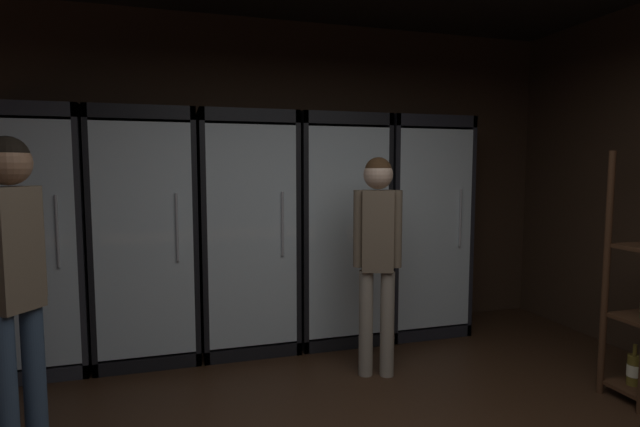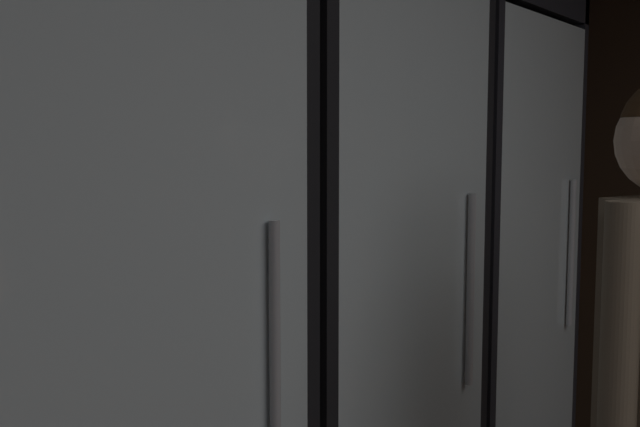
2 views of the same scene
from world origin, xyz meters
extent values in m
cube|color=#382619|center=(0.00, 3.03, 1.40)|extent=(6.00, 0.06, 2.80)
cube|color=#2B2B30|center=(-1.95, 2.96, 0.98)|extent=(0.76, 0.04, 1.96)
cube|color=#2B2B30|center=(-1.59, 2.68, 0.98)|extent=(0.04, 0.60, 1.96)
cube|color=#2B2B30|center=(-1.95, 2.68, 1.91)|extent=(0.76, 0.60, 0.10)
cube|color=#2B2B30|center=(-1.95, 2.68, 0.05)|extent=(0.76, 0.60, 0.10)
cube|color=white|center=(-1.95, 2.93, 0.98)|extent=(0.68, 0.02, 1.72)
cube|color=silver|center=(-1.95, 2.39, 0.98)|extent=(0.68, 0.02, 1.72)
cylinder|color=#B2B2B7|center=(-1.72, 2.37, 1.08)|extent=(0.02, 0.02, 0.50)
cube|color=silver|center=(-1.95, 2.68, 0.12)|extent=(0.66, 0.52, 0.02)
cylinder|color=#194723|center=(-2.17, 2.67, 0.23)|extent=(0.08, 0.08, 0.21)
cylinder|color=#194723|center=(-2.17, 2.67, 0.38)|extent=(0.03, 0.03, 0.08)
cylinder|color=white|center=(-2.17, 2.67, 0.22)|extent=(0.08, 0.08, 0.06)
cylinder|color=black|center=(-1.95, 2.67, 0.25)|extent=(0.07, 0.07, 0.23)
cylinder|color=black|center=(-1.95, 2.67, 0.41)|extent=(0.02, 0.02, 0.09)
cylinder|color=beige|center=(-1.95, 2.67, 0.23)|extent=(0.07, 0.07, 0.08)
cylinder|color=#194723|center=(-1.73, 2.71, 0.22)|extent=(0.08, 0.08, 0.19)
cylinder|color=#194723|center=(-1.73, 2.71, 0.36)|extent=(0.03, 0.03, 0.09)
cylinder|color=beige|center=(-1.73, 2.71, 0.22)|extent=(0.08, 0.08, 0.06)
cube|color=silver|center=(-1.95, 2.68, 0.55)|extent=(0.66, 0.52, 0.02)
cylinder|color=#336B38|center=(-2.18, 2.72, 0.66)|extent=(0.07, 0.07, 0.21)
cylinder|color=#336B38|center=(-2.18, 2.72, 0.80)|extent=(0.03, 0.03, 0.07)
cylinder|color=beige|center=(-2.18, 2.72, 0.64)|extent=(0.07, 0.07, 0.07)
cylinder|color=brown|center=(-1.96, 2.71, 0.67)|extent=(0.07, 0.07, 0.24)
cylinder|color=brown|center=(-1.96, 2.71, 0.83)|extent=(0.02, 0.02, 0.08)
cylinder|color=tan|center=(-1.96, 2.71, 0.66)|extent=(0.07, 0.07, 0.08)
cylinder|color=#9EAD99|center=(-1.73, 2.65, 0.65)|extent=(0.07, 0.07, 0.19)
cylinder|color=#9EAD99|center=(-1.73, 2.65, 0.78)|extent=(0.03, 0.03, 0.07)
cylinder|color=#B2332D|center=(-1.73, 2.65, 0.66)|extent=(0.07, 0.07, 0.07)
cube|color=silver|center=(-1.95, 2.68, 0.97)|extent=(0.66, 0.52, 0.02)
cylinder|color=#336B38|center=(-2.11, 2.66, 1.07)|extent=(0.06, 0.06, 0.19)
cylinder|color=#336B38|center=(-2.11, 2.66, 1.22)|extent=(0.03, 0.03, 0.10)
cylinder|color=#B2332D|center=(-2.11, 2.66, 1.08)|extent=(0.07, 0.07, 0.06)
cylinder|color=black|center=(-1.79, 2.68, 1.09)|extent=(0.07, 0.07, 0.21)
cylinder|color=black|center=(-1.79, 2.68, 1.24)|extent=(0.02, 0.02, 0.10)
cylinder|color=tan|center=(-1.79, 2.68, 1.09)|extent=(0.07, 0.07, 0.06)
cube|color=silver|center=(-1.95, 2.68, 1.40)|extent=(0.66, 0.52, 0.02)
cylinder|color=#336B38|center=(-1.95, 2.65, 1.52)|extent=(0.07, 0.07, 0.22)
cylinder|color=#336B38|center=(-1.95, 2.65, 1.66)|extent=(0.02, 0.02, 0.07)
cylinder|color=#2D2D33|center=(-1.95, 2.65, 1.51)|extent=(0.08, 0.08, 0.07)
cylinder|color=black|center=(-1.73, 2.71, 1.50)|extent=(0.07, 0.07, 0.19)
cylinder|color=black|center=(-1.73, 2.71, 1.64)|extent=(0.03, 0.03, 0.08)
cylinder|color=beige|center=(-1.73, 2.71, 1.48)|extent=(0.07, 0.07, 0.05)
cube|color=black|center=(-1.17, 2.96, 0.98)|extent=(0.76, 0.04, 1.96)
cube|color=black|center=(-1.53, 2.68, 0.98)|extent=(0.04, 0.60, 1.96)
cube|color=black|center=(-0.80, 2.68, 0.98)|extent=(0.04, 0.60, 1.96)
cube|color=black|center=(-1.17, 2.68, 1.91)|extent=(0.76, 0.60, 0.10)
cube|color=black|center=(-1.17, 2.68, 0.05)|extent=(0.76, 0.60, 0.10)
cube|color=white|center=(-1.17, 2.93, 0.98)|extent=(0.68, 0.02, 1.72)
cube|color=silver|center=(-1.17, 2.39, 0.98)|extent=(0.68, 0.02, 1.72)
cylinder|color=#B2B2B7|center=(-0.94, 2.37, 1.08)|extent=(0.02, 0.02, 0.50)
cube|color=silver|center=(-1.17, 2.68, 0.12)|extent=(0.66, 0.52, 0.02)
cylinder|color=#336B38|center=(-1.42, 2.65, 0.24)|extent=(0.07, 0.07, 0.23)
cylinder|color=#336B38|center=(-1.42, 2.65, 0.40)|extent=(0.02, 0.02, 0.09)
cylinder|color=white|center=(-1.42, 2.65, 0.24)|extent=(0.07, 0.07, 0.09)
cylinder|color=#9EAD99|center=(-1.25, 2.66, 0.22)|extent=(0.07, 0.07, 0.19)
cylinder|color=#9EAD99|center=(-1.25, 2.66, 0.35)|extent=(0.03, 0.03, 0.07)
cylinder|color=white|center=(-1.25, 2.66, 0.21)|extent=(0.08, 0.08, 0.06)
cylinder|color=#194723|center=(-1.08, 2.68, 0.22)|extent=(0.07, 0.07, 0.19)
cylinder|color=#194723|center=(-1.08, 2.68, 0.35)|extent=(0.02, 0.02, 0.06)
cylinder|color=white|center=(-1.08, 2.68, 0.23)|extent=(0.07, 0.07, 0.07)
cylinder|color=brown|center=(-0.91, 2.64, 0.24)|extent=(0.07, 0.07, 0.22)
cylinder|color=brown|center=(-0.91, 2.64, 0.38)|extent=(0.03, 0.03, 0.07)
cylinder|color=tan|center=(-0.91, 2.64, 0.22)|extent=(0.07, 0.07, 0.08)
cube|color=silver|center=(-1.17, 2.68, 0.69)|extent=(0.66, 0.52, 0.02)
cylinder|color=#336B38|center=(-1.40, 2.65, 0.80)|extent=(0.06, 0.06, 0.21)
cylinder|color=#336B38|center=(-1.40, 2.65, 0.94)|extent=(0.02, 0.02, 0.07)
cylinder|color=beige|center=(-1.40, 2.65, 0.78)|extent=(0.07, 0.07, 0.07)
cylinder|color=#336B38|center=(-1.16, 2.71, 0.79)|extent=(0.06, 0.06, 0.19)
cylinder|color=#336B38|center=(-1.16, 2.71, 0.93)|extent=(0.02, 0.02, 0.10)
cylinder|color=beige|center=(-1.16, 2.71, 0.77)|extent=(0.07, 0.07, 0.05)
cylinder|color=black|center=(-0.95, 2.70, 0.81)|extent=(0.07, 0.07, 0.23)
cylinder|color=black|center=(-0.95, 2.70, 0.98)|extent=(0.02, 0.02, 0.10)
cylinder|color=tan|center=(-0.95, 2.70, 0.80)|extent=(0.07, 0.07, 0.07)
cube|color=silver|center=(-1.17, 2.68, 1.26)|extent=(0.66, 0.52, 0.02)
cylinder|color=gray|center=(-1.32, 2.67, 1.38)|extent=(0.07, 0.07, 0.24)
cylinder|color=gray|center=(-1.32, 2.67, 1.54)|extent=(0.02, 0.02, 0.08)
cylinder|color=tan|center=(-1.32, 2.67, 1.37)|extent=(0.07, 0.07, 0.09)
cylinder|color=brown|center=(-1.00, 2.72, 1.36)|extent=(0.06, 0.06, 0.19)
cylinder|color=brown|center=(-1.00, 2.72, 1.48)|extent=(0.02, 0.02, 0.07)
cylinder|color=white|center=(-1.00, 2.72, 1.35)|extent=(0.07, 0.07, 0.05)
cube|color=black|center=(-0.38, 2.96, 0.98)|extent=(0.76, 0.04, 1.96)
cube|color=black|center=(-0.74, 2.68, 0.98)|extent=(0.04, 0.60, 1.96)
cube|color=black|center=(-0.02, 2.68, 0.98)|extent=(0.04, 0.60, 1.96)
cube|color=black|center=(-0.38, 2.68, 1.91)|extent=(0.76, 0.60, 0.10)
cube|color=black|center=(-0.38, 2.68, 0.05)|extent=(0.76, 0.60, 0.10)
cube|color=white|center=(-0.38, 2.93, 0.98)|extent=(0.68, 0.02, 1.72)
cube|color=silver|center=(-0.38, 2.39, 0.98)|extent=(0.68, 0.02, 1.72)
cylinder|color=#B2B2B7|center=(-0.15, 2.37, 1.08)|extent=(0.02, 0.02, 0.50)
cube|color=silver|center=(-0.38, 2.68, 0.12)|extent=(0.66, 0.52, 0.02)
cylinder|color=gray|center=(-0.63, 2.66, 0.23)|extent=(0.07, 0.07, 0.21)
cylinder|color=gray|center=(-0.63, 2.66, 0.37)|extent=(0.02, 0.02, 0.07)
cylinder|color=beige|center=(-0.63, 2.66, 0.22)|extent=(0.07, 0.07, 0.08)
cylinder|color=black|center=(-0.46, 2.67, 0.23)|extent=(0.07, 0.07, 0.20)
cylinder|color=black|center=(-0.46, 2.67, 0.36)|extent=(0.02, 0.02, 0.08)
cylinder|color=#B2332D|center=(-0.46, 2.67, 0.21)|extent=(0.07, 0.07, 0.07)
cylinder|color=#194723|center=(-0.30, 2.71, 0.22)|extent=(0.07, 0.07, 0.18)
cylinder|color=#194723|center=(-0.30, 2.71, 0.36)|extent=(0.03, 0.03, 0.10)
cylinder|color=#2D2D33|center=(-0.30, 2.71, 0.23)|extent=(0.07, 0.07, 0.06)
cylinder|color=gray|center=(-0.12, 2.65, 0.24)|extent=(0.07, 0.07, 0.23)
cylinder|color=gray|center=(-0.12, 2.65, 0.39)|extent=(0.03, 0.03, 0.08)
cylinder|color=beige|center=(-0.12, 2.65, 0.23)|extent=(0.07, 0.07, 0.09)
cube|color=silver|center=(-0.38, 2.68, 0.55)|extent=(0.66, 0.52, 0.02)
cylinder|color=#194723|center=(-0.55, 2.72, 0.65)|extent=(0.07, 0.07, 0.20)
cylinder|color=#194723|center=(-0.55, 2.72, 0.78)|extent=(0.03, 0.03, 0.06)
cylinder|color=white|center=(-0.55, 2.72, 0.66)|extent=(0.07, 0.07, 0.06)
cylinder|color=#336B38|center=(-0.21, 2.64, 0.65)|extent=(0.06, 0.06, 0.19)
cylinder|color=#336B38|center=(-0.21, 2.64, 0.78)|extent=(0.02, 0.02, 0.07)
cylinder|color=#2D2D33|center=(-0.21, 2.64, 0.64)|extent=(0.07, 0.07, 0.06)
cube|color=silver|center=(-0.38, 2.68, 0.97)|extent=(0.66, 0.52, 0.02)
cylinder|color=gray|center=(-0.54, 2.63, 1.10)|extent=(0.07, 0.07, 0.23)
cylinder|color=gray|center=(-0.54, 2.63, 1.26)|extent=(0.02, 0.02, 0.10)
cylinder|color=#B2332D|center=(-0.54, 2.63, 1.09)|extent=(0.07, 0.07, 0.06)
cylinder|color=#336B38|center=(-0.20, 2.65, 1.08)|extent=(0.07, 0.07, 0.20)
cylinder|color=#336B38|center=(-0.20, 2.65, 1.22)|extent=(0.02, 0.02, 0.08)
cylinder|color=#2D2D33|center=(-0.20, 2.65, 1.06)|extent=(0.07, 0.07, 0.07)
cube|color=silver|center=(-0.38, 2.68, 1.40)|extent=(0.66, 0.52, 0.02)
cylinder|color=gray|center=(-0.61, 2.64, 1.51)|extent=(0.06, 0.06, 0.21)
cylinder|color=gray|center=(-0.61, 2.64, 1.65)|extent=(0.02, 0.02, 0.07)
cylinder|color=beige|center=(-0.61, 2.64, 1.50)|extent=(0.07, 0.07, 0.05)
cylinder|color=#194723|center=(-0.37, 2.69, 1.52)|extent=(0.08, 0.08, 0.22)
cylinder|color=#194723|center=(-0.37, 2.69, 1.67)|extent=(0.03, 0.03, 0.09)
cylinder|color=#2D2D33|center=(-0.37, 2.69, 1.50)|extent=(0.08, 0.08, 0.08)
cylinder|color=#9EAD99|center=(-0.16, 2.69, 1.50)|extent=(0.07, 0.07, 0.18)
cylinder|color=#9EAD99|center=(-0.16, 2.69, 1.63)|extent=(0.03, 0.03, 0.08)
cylinder|color=white|center=(-0.16, 2.69, 1.50)|extent=(0.08, 0.08, 0.07)
cube|color=black|center=(0.41, 2.96, 0.98)|extent=(0.76, 0.04, 1.96)
cube|color=black|center=(0.05, 2.68, 0.98)|extent=(0.04, 0.60, 1.96)
cube|color=black|center=(0.77, 2.68, 0.98)|extent=(0.04, 0.60, 1.96)
cube|color=black|center=(0.41, 2.68, 1.91)|extent=(0.76, 0.60, 0.10)
cube|color=black|center=(0.41, 2.68, 0.05)|extent=(0.76, 0.60, 0.10)
cube|color=white|center=(0.41, 2.93, 0.98)|extent=(0.68, 0.02, 1.72)
cube|color=silver|center=(0.41, 2.39, 0.98)|extent=(0.68, 0.02, 1.72)
cylinder|color=#B2B2B7|center=(0.64, 2.37, 1.08)|extent=(0.02, 0.02, 0.50)
cube|color=silver|center=(0.41, 2.68, 0.12)|extent=(0.66, 0.52, 0.02)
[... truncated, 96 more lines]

